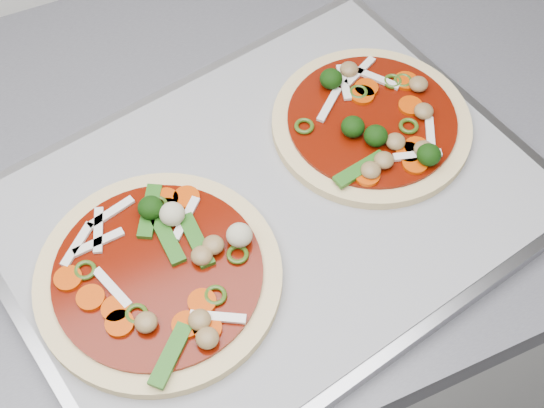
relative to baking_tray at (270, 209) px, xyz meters
name	(u,v)px	position (x,y,z in m)	size (l,w,h in m)	color
baking_tray	(270,209)	(0.00, 0.00, 0.00)	(0.51, 0.38, 0.02)	#99989E
parchment	(270,203)	(0.00, 0.00, 0.01)	(0.49, 0.35, 0.00)	#939398
pizza_left	(161,273)	(-0.12, -0.03, 0.02)	(0.31, 0.31, 0.04)	#E8CB89
pizza_right	(373,123)	(0.13, 0.04, 0.02)	(0.25, 0.25, 0.03)	#E8CB89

